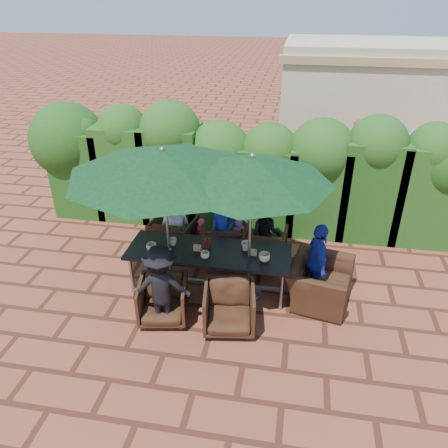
% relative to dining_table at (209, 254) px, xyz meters
% --- Properties ---
extents(ground, '(80.00, 80.00, 0.00)m').
position_rel_dining_table_xyz_m(ground, '(0.24, 0.07, -0.68)').
color(ground, brown).
rests_on(ground, ground).
extents(dining_table, '(2.63, 0.90, 0.75)m').
position_rel_dining_table_xyz_m(dining_table, '(0.00, 0.00, 0.00)').
color(dining_table, black).
rests_on(dining_table, ground).
extents(umbrella_left, '(2.93, 2.93, 2.46)m').
position_rel_dining_table_xyz_m(umbrella_left, '(-0.66, -0.02, 1.54)').
color(umbrella_left, gray).
rests_on(umbrella_left, ground).
extents(umbrella_right, '(2.39, 2.39, 2.46)m').
position_rel_dining_table_xyz_m(umbrella_right, '(0.66, -0.05, 1.53)').
color(umbrella_right, gray).
rests_on(umbrella_right, ground).
extents(chair_far_left, '(0.86, 0.82, 0.79)m').
position_rel_dining_table_xyz_m(chair_far_left, '(-0.88, 1.01, -0.28)').
color(chair_far_left, black).
rests_on(chair_far_left, ground).
extents(chair_far_mid, '(0.90, 0.87, 0.77)m').
position_rel_dining_table_xyz_m(chair_far_mid, '(0.05, 1.02, -0.29)').
color(chair_far_mid, black).
rests_on(chair_far_mid, ground).
extents(chair_far_right, '(0.78, 0.74, 0.76)m').
position_rel_dining_table_xyz_m(chair_far_right, '(0.84, 0.96, -0.30)').
color(chair_far_right, black).
rests_on(chair_far_right, ground).
extents(chair_near_left, '(0.82, 0.78, 0.73)m').
position_rel_dining_table_xyz_m(chair_near_left, '(-0.53, -0.85, -0.31)').
color(chair_near_left, black).
rests_on(chair_near_left, ground).
extents(chair_near_right, '(0.84, 0.80, 0.76)m').
position_rel_dining_table_xyz_m(chair_near_right, '(0.48, -0.87, -0.30)').
color(chair_near_right, black).
rests_on(chair_near_right, ground).
extents(chair_end_right, '(0.89, 1.17, 0.92)m').
position_rel_dining_table_xyz_m(chair_end_right, '(1.80, -0.01, -0.22)').
color(chair_end_right, black).
rests_on(chair_end_right, ground).
extents(adult_far_left, '(0.64, 0.49, 1.15)m').
position_rel_dining_table_xyz_m(adult_far_left, '(-0.83, 0.97, -0.10)').
color(adult_far_left, silver).
rests_on(adult_far_left, ground).
extents(adult_far_mid, '(0.54, 0.50, 1.20)m').
position_rel_dining_table_xyz_m(adult_far_mid, '(0.06, 0.90, -0.08)').
color(adult_far_mid, '#1C2B99').
rests_on(adult_far_mid, ground).
extents(adult_far_right, '(0.55, 0.34, 1.13)m').
position_rel_dining_table_xyz_m(adult_far_right, '(0.85, 0.96, -0.11)').
color(adult_far_right, black).
rests_on(adult_far_right, ground).
extents(adult_near_left, '(0.92, 0.54, 1.35)m').
position_rel_dining_table_xyz_m(adult_near_left, '(-0.49, -0.98, -0.00)').
color(adult_near_left, black).
rests_on(adult_near_left, ground).
extents(adult_end_right, '(0.56, 0.86, 1.34)m').
position_rel_dining_table_xyz_m(adult_end_right, '(1.73, 0.07, -0.00)').
color(adult_end_right, '#1C2B99').
rests_on(adult_end_right, ground).
extents(child_left, '(0.34, 0.31, 0.76)m').
position_rel_dining_table_xyz_m(child_left, '(-0.35, 0.99, -0.30)').
color(child_left, '#F0546D').
rests_on(child_left, ground).
extents(child_right, '(0.38, 0.35, 0.85)m').
position_rel_dining_table_xyz_m(child_right, '(0.36, 0.95, -0.25)').
color(child_right, '#8C4392').
rests_on(child_right, ground).
extents(pedestrian_a, '(1.48, 0.53, 1.59)m').
position_rel_dining_table_xyz_m(pedestrian_a, '(1.68, 4.39, 0.12)').
color(pedestrian_a, '#227C3C').
rests_on(pedestrian_a, ground).
extents(pedestrian_b, '(0.88, 0.57, 1.77)m').
position_rel_dining_table_xyz_m(pedestrian_b, '(2.63, 4.59, 0.21)').
color(pedestrian_b, '#F0546D').
rests_on(pedestrian_b, ground).
extents(pedestrian_c, '(1.06, 1.16, 1.70)m').
position_rel_dining_table_xyz_m(pedestrian_c, '(3.94, 4.33, 0.17)').
color(pedestrian_c, gray).
rests_on(pedestrian_c, ground).
extents(cup_a, '(0.17, 0.17, 0.13)m').
position_rel_dining_table_xyz_m(cup_a, '(-0.90, -0.17, 0.14)').
color(cup_a, beige).
rests_on(cup_a, dining_table).
extents(cup_b, '(0.13, 0.13, 0.12)m').
position_rel_dining_table_xyz_m(cup_b, '(-0.61, 0.07, 0.13)').
color(cup_b, beige).
rests_on(cup_b, dining_table).
extents(cup_c, '(0.14, 0.14, 0.11)m').
position_rel_dining_table_xyz_m(cup_c, '(-0.01, -0.22, 0.13)').
color(cup_c, beige).
rests_on(cup_c, dining_table).
extents(cup_d, '(0.15, 0.15, 0.14)m').
position_rel_dining_table_xyz_m(cup_d, '(0.59, 0.13, 0.14)').
color(cup_d, beige).
rests_on(cup_d, dining_table).
extents(cup_e, '(0.18, 0.18, 0.14)m').
position_rel_dining_table_xyz_m(cup_e, '(0.91, -0.15, 0.14)').
color(cup_e, beige).
rests_on(cup_e, dining_table).
extents(ketchup_bottle, '(0.04, 0.04, 0.17)m').
position_rel_dining_table_xyz_m(ketchup_bottle, '(-0.08, 0.07, 0.16)').
color(ketchup_bottle, '#B20C0A').
rests_on(ketchup_bottle, dining_table).
extents(sauce_bottle, '(0.04, 0.04, 0.17)m').
position_rel_dining_table_xyz_m(sauce_bottle, '(-0.00, 0.10, 0.16)').
color(sauce_bottle, '#4C230C').
rests_on(sauce_bottle, dining_table).
extents(serving_tray, '(0.35, 0.25, 0.02)m').
position_rel_dining_table_xyz_m(serving_tray, '(-0.78, -0.19, 0.08)').
color(serving_tray, '#A2794E').
rests_on(serving_tray, dining_table).
extents(number_block_left, '(0.12, 0.06, 0.10)m').
position_rel_dining_table_xyz_m(number_block_left, '(-0.18, -0.03, 0.12)').
color(number_block_left, tan).
rests_on(number_block_left, dining_table).
extents(number_block_right, '(0.12, 0.06, 0.10)m').
position_rel_dining_table_xyz_m(number_block_right, '(0.72, -0.01, 0.12)').
color(number_block_right, tan).
rests_on(number_block_right, dining_table).
extents(hedge_wall, '(9.10, 1.60, 2.56)m').
position_rel_dining_table_xyz_m(hedge_wall, '(0.14, 2.39, 0.68)').
color(hedge_wall, '#143B10').
rests_on(hedge_wall, ground).
extents(building, '(6.20, 3.08, 3.20)m').
position_rel_dining_table_xyz_m(building, '(3.74, 7.06, 0.93)').
color(building, beige).
rests_on(building, ground).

